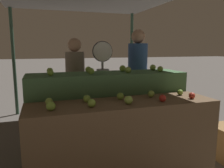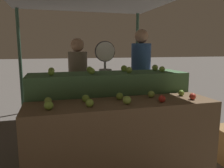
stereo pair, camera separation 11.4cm
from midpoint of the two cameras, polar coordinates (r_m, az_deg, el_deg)
display_counter_front at (r=2.49m, az=4.20°, el=-14.71°), size 2.05×0.55×0.89m
display_counter_back at (r=2.98m, az=0.29°, el=-8.02°), size 2.05×0.55×1.14m
apple_front_0 at (r=2.10m, az=-14.71°, el=-5.45°), size 0.09×0.09×0.09m
apple_front_1 at (r=2.14m, az=-4.36°, el=-4.96°), size 0.08×0.08×0.08m
apple_front_2 at (r=2.24m, az=5.37°, el=-4.23°), size 0.09×0.09×0.09m
apple_front_3 at (r=2.40m, az=14.27°, el=-3.75°), size 0.08×0.08×0.08m
apple_front_4 at (r=2.62m, az=21.49°, el=-3.04°), size 0.07×0.07×0.07m
apple_front_5 at (r=2.31m, az=-15.00°, el=-4.27°), size 0.08×0.08×0.08m
apple_front_6 at (r=2.33m, az=-5.49°, el=-3.79°), size 0.08×0.08×0.08m
apple_front_7 at (r=2.43m, az=3.37°, el=-3.24°), size 0.08×0.08×0.08m
apple_front_8 at (r=2.59m, az=11.45°, el=-2.64°), size 0.08×0.08×0.08m
apple_front_9 at (r=2.78m, az=18.77°, el=-2.24°), size 0.07×0.07×0.07m
apple_back_0 at (r=2.64m, az=-14.41°, el=2.90°), size 0.07×0.07×0.07m
apple_back_1 at (r=2.71m, az=-4.13°, el=3.38°), size 0.08×0.08×0.08m
apple_back_2 at (r=2.84m, az=5.62°, el=3.67°), size 0.08×0.08×0.08m
apple_back_3 at (r=3.04m, az=13.99°, el=3.77°), size 0.08×0.08×0.08m
apple_back_4 at (r=2.86m, az=-14.47°, el=3.43°), size 0.08×0.08×0.08m
apple_back_5 at (r=2.90m, az=-4.77°, el=3.80°), size 0.08×0.08×0.08m
apple_back_6 at (r=3.03m, az=4.25°, el=4.09°), size 0.09×0.09×0.09m
apple_back_7 at (r=3.22m, az=12.18°, el=4.21°), size 0.09×0.09×0.09m
produce_scale at (r=3.43m, az=-0.85°, el=4.30°), size 0.32×0.20×1.57m
person_vendor_at_scale at (r=3.55m, az=-7.91°, el=0.95°), size 0.36×0.36×1.62m
person_customer_left at (r=3.79m, az=8.36°, el=2.85°), size 0.43×0.43×1.77m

